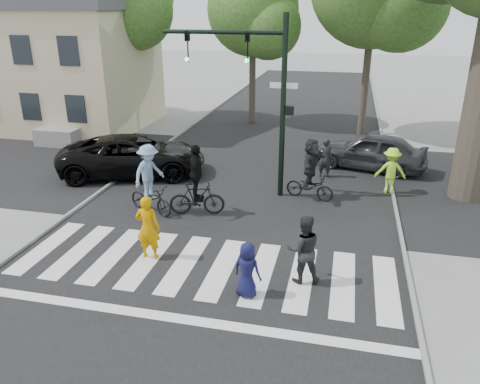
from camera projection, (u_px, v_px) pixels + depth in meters
The scene contains 20 objects.
ground at pixel (191, 287), 11.02m from camera, with size 120.00×120.00×0.00m, color gray.
road_stem at pixel (239, 205), 15.54m from camera, with size 10.00×70.00×0.01m, color black.
road_cross at pixel (256, 176), 18.26m from camera, with size 70.00×10.00×0.01m, color black.
curb_left at pixel (101, 191), 16.59m from camera, with size 0.10×70.00×0.10m, color gray.
curb_right at pixel (398, 218), 14.47m from camera, with size 0.10×70.00×0.10m, color gray.
crosswalk at pixel (199, 272), 11.62m from camera, with size 10.00×3.85×0.01m.
traffic_signal at pixel (258, 81), 15.11m from camera, with size 4.45×0.29×6.00m.
bg_tree_0 at pixel (45, 6), 26.11m from camera, with size 5.46×5.20×8.97m.
bg_tree_2 at pixel (257, 14), 24.29m from camera, with size 5.04×4.80×8.40m.
house at pixel (66, 54), 24.68m from camera, with size 8.40×8.10×8.82m.
pedestrian_woman at pixel (148, 227), 12.02m from camera, with size 0.63×0.42×1.74m, color #CA8700.
pedestrian_child at pixel (247, 270), 10.47m from camera, with size 0.65×0.42×1.33m, color #13143C.
pedestrian_adult at pixel (303, 249), 10.97m from camera, with size 0.83×0.65×1.71m, color black.
cyclist_left at pixel (150, 184), 14.68m from camera, with size 1.87×1.32×2.24m.
cyclist_mid at pixel (197, 187), 14.57m from camera, with size 1.81×1.13×2.27m.
cyclist_right at pixel (310, 172), 15.75m from camera, with size 1.77×1.64×2.12m.
car_suv at pixel (133, 156), 18.11m from camera, with size 2.55×5.53×1.54m, color black.
car_grey at pixel (371, 151), 18.81m from camera, with size 1.75×4.36×1.49m, color #2B2A2F.
bystander_hivis at pixel (391, 171), 16.33m from camera, with size 1.06×0.61×1.64m, color #BBFC2E.
bystander_dark at pixel (325, 158), 17.86m from camera, with size 0.56×0.37×1.55m, color black.
Camera 1 is at (3.26, -8.90, 6.17)m, focal length 35.00 mm.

